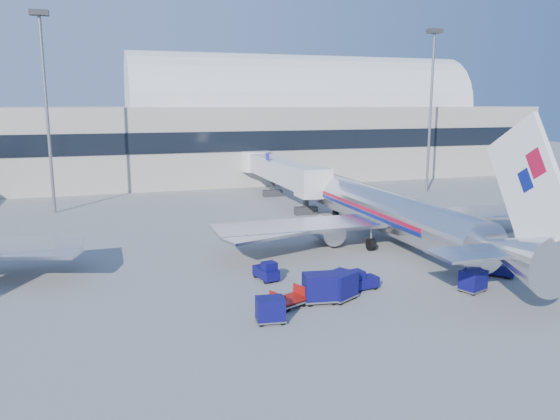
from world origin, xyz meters
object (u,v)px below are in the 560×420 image
object	(u,v)px
mast_east	(432,87)
barrier_far	(543,235)
cart_open_red	(290,301)
cart_solo_far	(525,257)
tug_lead	(361,281)
cart_train_b	(320,287)
jetbridge_near	(277,170)
cart_train_a	(340,285)
barrier_near	(484,240)
mast_west	(45,83)
tug_right	(497,267)
airliner_main	(393,213)
cart_solo_near	(473,280)
tug_left	(266,271)
cart_train_c	(270,309)
barrier_mid	(515,238)

from	to	relation	value
mast_east	barrier_far	xyz separation A→B (m)	(-5.40, -28.00, -14.34)
mast_east	cart_open_red	distance (m)	52.03
barrier_far	cart_solo_far	size ratio (longest dim) A/B	1.33
tug_lead	mast_east	bearing A→B (deg)	42.40
cart_solo_far	cart_train_b	bearing A→B (deg)	174.57
jetbridge_near	barrier_far	world-z (taller)	jetbridge_near
mast_east	cart_train_a	bearing A→B (deg)	-129.31
barrier_near	tug_lead	xyz separation A→B (m)	(-15.94, -7.43, 0.19)
barrier_far	mast_west	bearing A→B (deg)	147.88
tug_right	cart_train_b	distance (m)	14.63
airliner_main	cart_solo_near	xyz separation A→B (m)	(-0.94, -12.65, -2.12)
airliner_main	tug_left	size ratio (longest dim) A/B	15.58
cart_solo_near	cart_train_b	bearing A→B (deg)	153.23
mast_west	cart_open_red	distance (m)	42.92
airliner_main	cart_train_a	bearing A→B (deg)	-131.89
barrier_far	cart_train_b	world-z (taller)	cart_train_b
cart_train_c	cart_solo_far	bearing A→B (deg)	17.63
mast_west	barrier_far	bearing A→B (deg)	-32.12
tug_left	cart_train_b	distance (m)	5.71
cart_train_c	jetbridge_near	bearing A→B (deg)	78.72
barrier_far	cart_solo_near	size ratio (longest dim) A/B	1.47
mast_east	cart_solo_far	xyz separation A→B (m)	(-13.73, -34.89, -13.86)
barrier_far	cart_train_a	world-z (taller)	cart_train_a
mast_east	tug_lead	distance (m)	47.29
cart_open_red	cart_solo_near	bearing A→B (deg)	-29.08
cart_solo_near	cart_open_red	size ratio (longest dim) A/B	0.80
cart_open_red	cart_train_a	bearing A→B (deg)	-20.27
jetbridge_near	tug_right	distance (m)	37.04
mast_west	barrier_near	bearing A→B (deg)	-36.38
barrier_near	tug_left	world-z (taller)	tug_left
barrier_near	barrier_mid	size ratio (longest dim) A/B	1.00
airliner_main	cart_train_c	distance (m)	20.68
mast_west	cart_train_c	xyz separation A→B (m)	(14.48, -38.99, -13.99)
cart_solo_far	cart_open_red	xyz separation A→B (m)	(-19.92, -2.10, -0.53)
cart_train_a	jetbridge_near	bearing A→B (deg)	48.74
tug_right	cart_train_a	xyz separation A→B (m)	(-13.12, -1.08, 0.29)
mast_west	cart_solo_far	bearing A→B (deg)	-43.89
airliner_main	cart_train_c	world-z (taller)	airliner_main
barrier_near	cart_solo_far	bearing A→B (deg)	-104.09
tug_left	tug_right	bearing A→B (deg)	-116.53
cart_train_c	tug_right	bearing A→B (deg)	17.07
tug_right	cart_train_b	world-z (taller)	cart_train_b
mast_west	cart_open_red	bearing A→B (deg)	-66.16
cart_train_c	cart_open_red	bearing A→B (deg)	53.91
jetbridge_near	mast_west	world-z (taller)	mast_west
cart_train_a	barrier_near	bearing A→B (deg)	-3.84
tug_lead	tug_left	size ratio (longest dim) A/B	0.97
mast_west	cart_train_c	world-z (taller)	mast_west
tug_lead	cart_solo_far	distance (m)	14.23
tug_right	cart_train_b	xyz separation A→B (m)	(-14.58, -1.13, 0.31)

